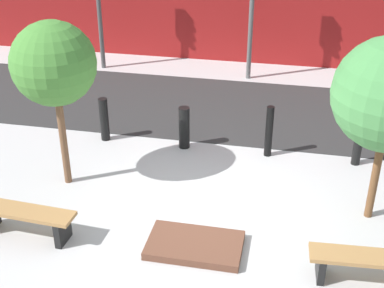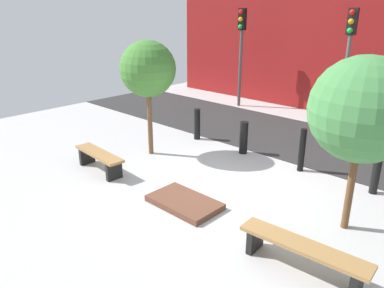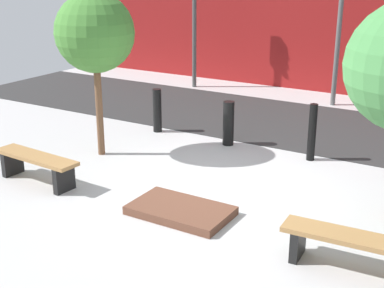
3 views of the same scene
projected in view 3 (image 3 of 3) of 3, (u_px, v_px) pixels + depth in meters
The scene contains 11 objects.
ground_plane at pixel (211, 192), 8.34m from camera, with size 18.00×18.00×0.00m, color #B3B3B3.
road_strip at pixel (304, 125), 11.77m from camera, with size 18.00×3.57×0.01m, color #2D2D2D.
building_facade at pixel (356, 12), 13.96m from camera, with size 16.20×0.50×4.35m, color maroon.
bench_left at pixel (36, 163), 8.60m from camera, with size 1.63×0.48×0.47m.
bench_right at pixel (366, 248), 6.06m from camera, with size 1.95×0.51×0.45m.
planter_bed at pixel (181, 211), 7.58m from camera, with size 1.42×0.85×0.12m, color brown.
tree_behind_left_bench at pixel (95, 33), 9.28m from camera, with size 1.40×1.40×2.95m.
bollard_far_left at pixel (157, 111), 11.19m from camera, with size 0.18×0.18×0.92m, color black.
bollard_left at pixel (228, 123), 10.38m from camera, with size 0.22×0.22×0.87m, color black.
bollard_center at pixel (312, 132), 9.54m from camera, with size 0.14×0.14×1.04m, color black.
traffic_light_mid_west at pixel (341, 1), 12.63m from camera, with size 0.28×0.27×3.67m.
Camera 3 is at (3.67, -6.72, 3.40)m, focal length 50.00 mm.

